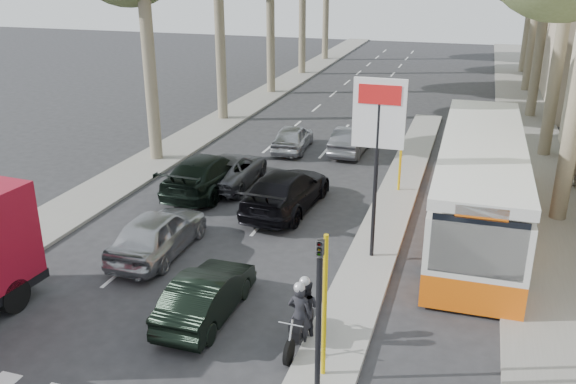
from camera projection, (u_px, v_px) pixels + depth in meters
name	position (u px, v px, depth m)	size (l,w,h in m)	color
ground	(207.00, 329.00, 15.22)	(120.00, 120.00, 0.00)	#28282B
sidewalk_right	(525.00, 120.00, 35.08)	(3.20, 70.00, 0.12)	gray
median_left	(270.00, 92.00, 42.41)	(2.40, 64.00, 0.12)	gray
traffic_island	(398.00, 192.00, 24.09)	(1.50, 26.00, 0.16)	gray
billboard	(377.00, 144.00, 17.45)	(1.50, 12.10, 5.60)	yellow
traffic_light_island	(319.00, 291.00, 12.09)	(0.16, 0.41, 3.60)	black
silver_hatchback	(158.00, 232.00, 18.91)	(1.72, 4.29, 1.46)	#9EA0A5
dark_hatchback	(207.00, 295.00, 15.58)	(1.32, 3.79, 1.25)	black
queue_car_a	(231.00, 170.00, 24.91)	(2.07, 4.48, 1.25)	#43444A
queue_car_b	(286.00, 190.00, 22.33)	(2.11, 5.18, 1.50)	black
queue_car_c	(293.00, 138.00, 29.39)	(1.51, 3.75, 1.28)	#A9ABB1
queue_car_d	(351.00, 140.00, 28.99)	(1.35, 3.87, 1.27)	#54555C
queue_car_e	(209.00, 173.00, 24.10)	(2.11, 5.20, 1.51)	black
city_bus	(479.00, 181.00, 20.50)	(2.74, 12.09, 3.18)	#E35B0C
motorcycle	(302.00, 313.00, 14.47)	(0.74, 2.03, 1.73)	black
pedestrian_near	(520.00, 208.00, 20.04)	(1.04, 0.51, 1.77)	#463753
pedestrian_far	(574.00, 168.00, 24.26)	(1.00, 0.45, 1.55)	brown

